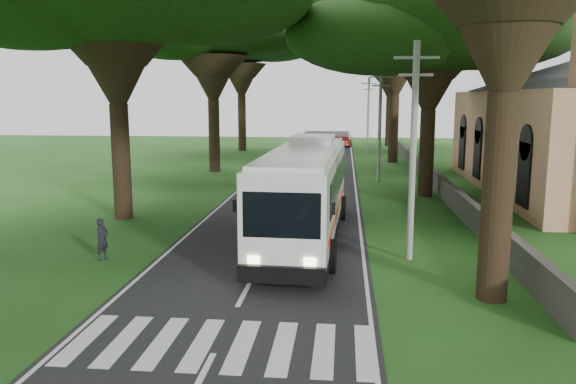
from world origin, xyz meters
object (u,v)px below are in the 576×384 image
at_px(pole_near, 413,148).
at_px(distant_car_b, 304,142).
at_px(pole_far, 368,114).
at_px(distant_car_c, 341,141).
at_px(pedestrian, 102,239).
at_px(distant_car_a, 299,159).
at_px(pole_mid, 380,123).
at_px(coach_bus, 305,191).

height_order(pole_near, distant_car_b, pole_near).
bearing_deg(distant_car_b, pole_far, -53.88).
xyz_separation_m(distant_car_c, pedestrian, (-8.48, -49.62, 0.11)).
distance_m(pole_near, distant_car_a, 28.23).
bearing_deg(pedestrian, distant_car_a, 8.77).
relative_size(pole_mid, pedestrian, 5.05).
bearing_deg(distant_car_c, pole_far, 91.03).
relative_size(coach_bus, distant_car_a, 3.34).
relative_size(pole_near, pole_far, 1.00).
distance_m(pole_mid, coach_bus, 18.07).
xyz_separation_m(distant_car_a, distant_car_c, (3.47, 21.13, -0.02)).
bearing_deg(coach_bus, pole_near, -29.38).
bearing_deg(pole_far, distant_car_a, -116.70).
relative_size(distant_car_b, distant_car_c, 0.92).
bearing_deg(pole_near, pole_mid, 90.00).
xyz_separation_m(pole_near, coach_bus, (-4.11, 2.53, -2.08)).
height_order(coach_bus, distant_car_c, coach_bus).
relative_size(pole_far, distant_car_c, 1.77).
distance_m(coach_bus, pedestrian, 8.32).
bearing_deg(pedestrian, pole_mid, -9.53).
bearing_deg(distant_car_a, pole_near, 113.77).
bearing_deg(distant_car_a, coach_bus, 105.86).
distance_m(pole_mid, distant_car_a, 10.29).
relative_size(pole_far, coach_bus, 0.60).
bearing_deg(pole_mid, pole_far, 90.00).
bearing_deg(distant_car_c, pole_mid, 77.68).
bearing_deg(pole_near, pedestrian, -173.93).
height_order(distant_car_a, distant_car_c, distant_car_a).
distance_m(distant_car_b, distant_car_c, 4.94).
height_order(distant_car_a, distant_car_b, distant_car_b).
xyz_separation_m(pole_mid, distant_car_a, (-6.40, 7.27, -3.47)).
xyz_separation_m(pole_near, pole_mid, (0.00, 20.00, 0.00)).
bearing_deg(distant_car_b, pole_mid, -88.64).
height_order(pole_near, pole_far, same).
xyz_separation_m(pole_far, pedestrian, (-11.42, -41.21, -3.39)).
xyz_separation_m(distant_car_a, pedestrian, (-5.02, -28.49, 0.08)).
distance_m(pole_mid, distant_car_c, 28.77).
bearing_deg(pole_mid, coach_bus, -103.23).
relative_size(coach_bus, distant_car_c, 2.94).
bearing_deg(coach_bus, pole_far, 85.97).
relative_size(pole_mid, distant_car_b, 1.92).
bearing_deg(coach_bus, distant_car_c, 90.76).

